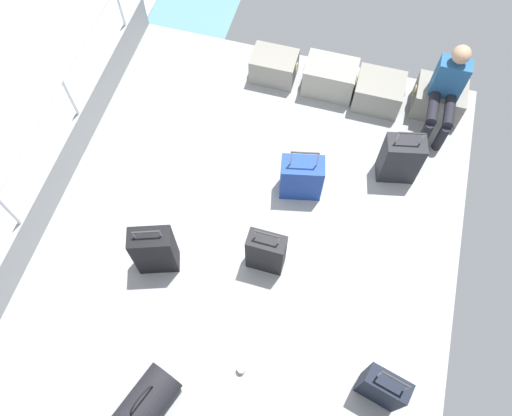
# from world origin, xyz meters

# --- Properties ---
(ground_plane) EXTENTS (4.40, 5.20, 0.06)m
(ground_plane) POSITION_xyz_m (0.00, 0.00, -0.03)
(ground_plane) COLOR #939699
(gunwale_port) EXTENTS (0.06, 5.20, 0.45)m
(gunwale_port) POSITION_xyz_m (-2.17, 0.00, 0.23)
(gunwale_port) COLOR #939699
(gunwale_port) RESTS_ON ground_plane
(railing_port) EXTENTS (0.04, 4.20, 1.02)m
(railing_port) POSITION_xyz_m (-2.17, 0.00, 0.78)
(railing_port) COLOR silver
(railing_port) RESTS_ON ground_plane
(cargo_crate_0) EXTENTS (0.58, 0.39, 0.36)m
(cargo_crate_0) POSITION_xyz_m (-0.30, 2.16, 0.18)
(cargo_crate_0) COLOR gray
(cargo_crate_0) RESTS_ON ground_plane
(cargo_crate_1) EXTENTS (0.65, 0.41, 0.42)m
(cargo_crate_1) POSITION_xyz_m (0.40, 2.15, 0.21)
(cargo_crate_1) COLOR gray
(cargo_crate_1) RESTS_ON ground_plane
(cargo_crate_2) EXTENTS (0.59, 0.46, 0.38)m
(cargo_crate_2) POSITION_xyz_m (1.01, 2.10, 0.19)
(cargo_crate_2) COLOR gray
(cargo_crate_2) RESTS_ON ground_plane
(cargo_crate_3) EXTENTS (0.61, 0.45, 0.38)m
(cargo_crate_3) POSITION_xyz_m (1.71, 2.19, 0.19)
(cargo_crate_3) COLOR gray
(cargo_crate_3) RESTS_ON ground_plane
(passenger_seated) EXTENTS (0.34, 0.66, 1.08)m
(passenger_seated) POSITION_xyz_m (1.71, 2.01, 0.57)
(passenger_seated) COLOR #26598C
(passenger_seated) RESTS_ON ground_plane
(suitcase_0) EXTENTS (0.38, 0.21, 0.75)m
(suitcase_0) POSITION_xyz_m (0.25, -0.29, 0.30)
(suitcase_0) COLOR black
(suitcase_0) RESTS_ON ground_plane
(suitcase_1) EXTENTS (0.46, 0.33, 0.80)m
(suitcase_1) POSITION_xyz_m (1.38, 1.15, 0.31)
(suitcase_1) COLOR black
(suitcase_1) RESTS_ON ground_plane
(suitcase_2) EXTENTS (0.49, 0.34, 0.77)m
(suitcase_2) POSITION_xyz_m (0.39, 0.65, 0.27)
(suitcase_2) COLOR navy
(suitcase_2) RESTS_ON ground_plane
(suitcase_3) EXTENTS (0.42, 0.27, 0.80)m
(suitcase_3) POSITION_xyz_m (1.57, -1.26, 0.29)
(suitcase_3) COLOR black
(suitcase_3) RESTS_ON ground_plane
(suitcase_4) EXTENTS (0.46, 0.34, 0.80)m
(suitcase_4) POSITION_xyz_m (-0.81, -0.58, 0.35)
(suitcase_4) COLOR black
(suitcase_4) RESTS_ON ground_plane
(duffel_bag) EXTENTS (0.53, 0.70, 0.50)m
(duffel_bag) POSITION_xyz_m (-0.43, -1.93, 0.18)
(duffel_bag) COLOR black
(duffel_bag) RESTS_ON ground_plane
(paper_cup) EXTENTS (0.08, 0.08, 0.10)m
(paper_cup) POSITION_xyz_m (0.31, -1.40, 0.05)
(paper_cup) COLOR white
(paper_cup) RESTS_ON ground_plane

